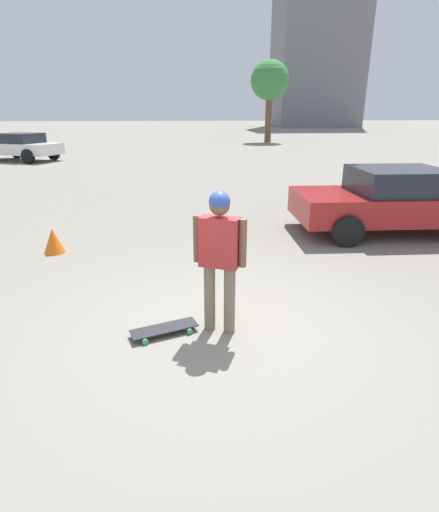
% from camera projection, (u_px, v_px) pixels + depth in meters
% --- Properties ---
extents(ground_plane, '(220.00, 220.00, 0.00)m').
position_uv_depth(ground_plane, '(220.00, 330.00, 4.82)').
color(ground_plane, gray).
extents(person, '(0.58, 0.36, 1.69)m').
position_uv_depth(person, '(220.00, 249.00, 4.47)').
color(person, '#7A6B56').
rests_on(person, ground_plane).
extents(skateboard, '(0.83, 0.48, 0.08)m').
position_uv_depth(skateboard, '(164.00, 329.00, 4.71)').
color(skateboard, '#232328').
rests_on(skateboard, ground_plane).
extents(car_parked_near, '(4.09, 2.16, 1.37)m').
position_uv_depth(car_parked_near, '(392.00, 200.00, 8.50)').
color(car_parked_near, maroon).
rests_on(car_parked_near, ground_plane).
extents(car_parked_far, '(4.54, 3.45, 1.41)m').
position_uv_depth(car_parked_far, '(21.00, 146.00, 20.97)').
color(car_parked_far, silver).
rests_on(car_parked_far, ground_plane).
extents(building_block_distant, '(13.29, 9.87, 33.88)m').
position_uv_depth(building_block_distant, '(321.00, 12.00, 61.93)').
color(building_block_distant, slate).
rests_on(building_block_distant, ground_plane).
extents(tree_distant, '(3.12, 3.12, 6.41)m').
position_uv_depth(tree_distant, '(270.00, 82.00, 32.41)').
color(tree_distant, brown).
rests_on(tree_distant, ground_plane).
extents(traffic_cone, '(0.39, 0.39, 0.46)m').
position_uv_depth(traffic_cone, '(53.00, 241.00, 7.37)').
color(traffic_cone, orange).
rests_on(traffic_cone, ground_plane).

